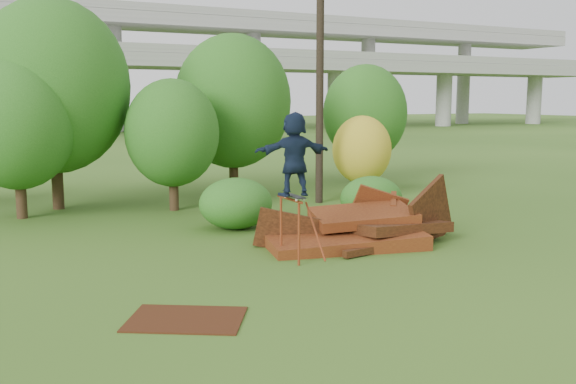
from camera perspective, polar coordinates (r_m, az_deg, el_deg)
name	(u,v)px	position (r m, az deg, el deg)	size (l,w,h in m)	color
ground	(359,270)	(14.80, 6.35, -6.93)	(240.00, 240.00, 0.00)	#2D5116
scrap_pile	(359,230)	(17.46, 6.33, -3.40)	(5.98, 3.36, 2.26)	#4A1A0D
grind_rail	(290,220)	(15.33, 0.16, -2.52)	(0.08, 1.26, 1.54)	maroon
skateboard	(294,196)	(15.03, 0.55, -0.38)	(0.23, 0.82, 0.09)	black
skater	(294,154)	(14.91, 0.56, 3.40)	(1.81, 0.58, 1.96)	#142037
flat_plate	(186,319)	(11.69, -9.06, -11.09)	(2.01, 1.43, 0.03)	#3B1B0C
tree_0	(17,124)	(22.39, -22.97, 5.56)	(3.67, 3.67, 5.18)	black
tree_1	(52,86)	(23.88, -20.20, 8.80)	(5.27, 5.27, 7.33)	black
tree_2	(172,133)	(22.56, -10.24, 5.18)	(3.25, 3.25, 4.57)	black
tree_3	(233,102)	(25.91, -4.92, 8.02)	(4.64, 4.64, 6.44)	black
tree_4	(362,150)	(25.53, 6.59, 3.75)	(2.34, 2.34, 3.23)	black
tree_5	(365,113)	(29.95, 6.87, 6.96)	(3.88, 3.88, 5.45)	black
shrub_left	(236,203)	(19.25, -4.66, -1.02)	(2.23, 2.05, 1.54)	#1B4E14
shrub_right	(371,199)	(20.62, 7.42, -0.58)	(2.03, 1.86, 1.44)	#1B4E14
utility_pole	(320,74)	(23.87, 2.85, 10.45)	(1.40, 0.28, 9.41)	black
freeway_overpass	(34,38)	(75.49, -21.62, 12.62)	(160.00, 15.00, 13.70)	gray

